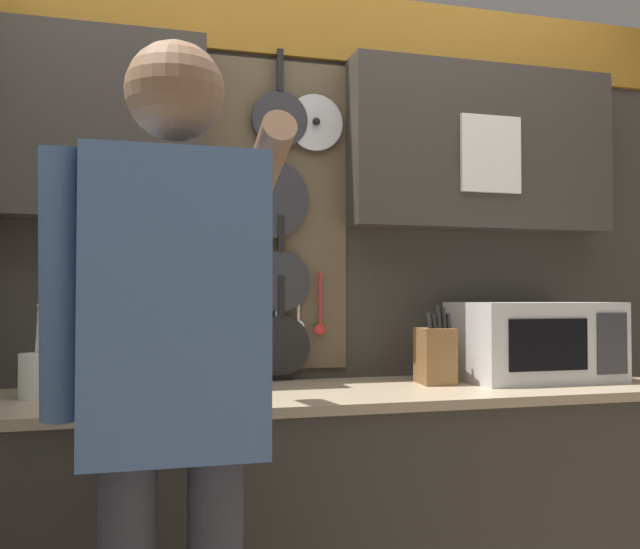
% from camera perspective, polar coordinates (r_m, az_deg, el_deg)
% --- Properties ---
extents(base_cabinet_counter, '(2.26, 0.64, 0.88)m').
position_cam_1_polar(base_cabinet_counter, '(2.44, 2.88, -19.52)').
color(base_cabinet_counter, '#38332D').
rests_on(base_cabinet_counter, ground_plane).
extents(back_wall_unit, '(2.83, 0.22, 2.32)m').
position_cam_1_polar(back_wall_unit, '(2.62, 1.22, 3.36)').
color(back_wall_unit, '#38332D').
rests_on(back_wall_unit, ground_plane).
extents(microwave, '(0.54, 0.37, 0.28)m').
position_cam_1_polar(microwave, '(2.68, 16.73, -5.13)').
color(microwave, silver).
rests_on(microwave, base_cabinet_counter).
extents(knife_block, '(0.12, 0.16, 0.27)m').
position_cam_1_polar(knife_block, '(2.50, 9.19, -6.37)').
color(knife_block, brown).
rests_on(knife_block, base_cabinet_counter).
extents(utensil_crock, '(0.12, 0.12, 0.30)m').
position_cam_1_polar(utensil_crock, '(2.28, -21.44, -7.31)').
color(utensil_crock, white).
rests_on(utensil_crock, base_cabinet_counter).
extents(person, '(0.54, 0.65, 1.73)m').
position_cam_1_polar(person, '(1.56, -11.70, -7.27)').
color(person, '#383842').
rests_on(person, ground_plane).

